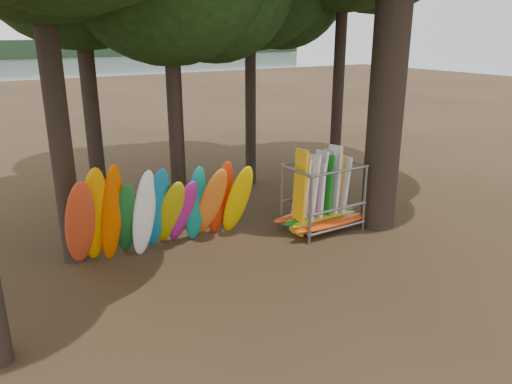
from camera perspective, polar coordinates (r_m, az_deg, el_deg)
ground at (r=14.79m, az=2.40°, el=-6.84°), size 120.00×120.00×0.00m
lake at (r=71.73m, az=-26.17°, el=11.34°), size 160.00×160.00×0.00m
kayak_row at (r=14.46m, az=-10.67°, el=-2.09°), size 5.48×2.02×3.17m
storage_rack at (r=16.15m, az=7.59°, el=-0.88°), size 3.12×1.58×2.76m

